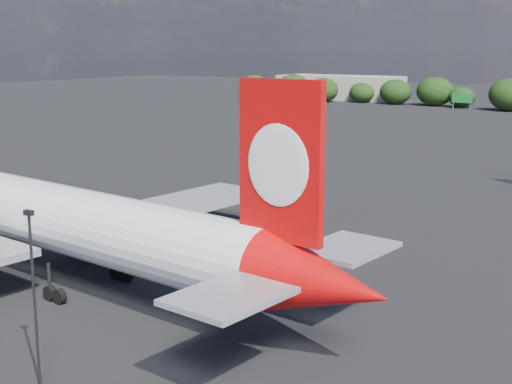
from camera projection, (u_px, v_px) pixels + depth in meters
The scene contains 6 objects.
ground at pixel (343, 177), 101.50m from camera, with size 500.00×500.00×0.00m, color black.
qantas_airliner at pixel (79, 225), 54.14m from camera, with size 51.06×48.64×16.65m.
apron_lamp_post at pixel (34, 288), 38.47m from camera, with size 0.55×0.30×9.97m.
terminal_building at pixel (340, 87), 243.84m from camera, with size 42.00×16.00×8.00m.
highway_sign at pixel (462, 98), 206.03m from camera, with size 6.00×0.30×4.50m.
horizon_treeline at pixel (509, 96), 202.99m from camera, with size 202.51×15.54×9.23m.
Camera 1 is at (43.35, -30.76, 18.56)m, focal length 50.00 mm.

